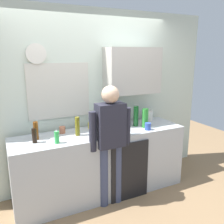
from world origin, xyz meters
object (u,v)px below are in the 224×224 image
at_px(bottle_olive_oil, 77,126).
at_px(coffee_maker, 116,115).
at_px(dish_soap, 57,137).
at_px(cup_blue_mug, 148,126).
at_px(cup_yellow_cup, 90,125).
at_px(bottle_clear_soda, 145,118).
at_px(storage_canister, 148,115).
at_px(bottle_green_wine, 136,116).
at_px(bottle_amber_beer, 36,131).
at_px(person_at_sink, 110,137).
at_px(cup_terracotta_mug, 62,130).
at_px(bottle_dark_sauce, 34,136).

bearing_deg(bottle_olive_oil, coffee_maker, 18.51).
bearing_deg(dish_soap, cup_blue_mug, -2.06).
height_order(cup_yellow_cup, dish_soap, dish_soap).
height_order(bottle_clear_soda, storage_canister, bottle_clear_soda).
height_order(bottle_clear_soda, bottle_green_wine, bottle_green_wine).
xyz_separation_m(bottle_olive_oil, cup_yellow_cup, (0.27, 0.22, -0.08)).
xyz_separation_m(bottle_amber_beer, person_at_sink, (0.85, -0.38, -0.09)).
height_order(bottle_amber_beer, storage_canister, bottle_amber_beer).
xyz_separation_m(bottle_olive_oil, bottle_amber_beer, (-0.51, 0.08, -0.01)).
bearing_deg(cup_yellow_cup, bottle_amber_beer, -169.81).
relative_size(coffee_maker, bottle_clear_soda, 1.18).
bearing_deg(coffee_maker, storage_canister, -3.44).
height_order(cup_yellow_cup, cup_terracotta_mug, cup_terracotta_mug).
height_order(bottle_clear_soda, dish_soap, bottle_clear_soda).
bearing_deg(storage_canister, cup_yellow_cup, 178.66).
distance_m(bottle_dark_sauce, storage_canister, 1.82).
relative_size(dish_soap, person_at_sink, 0.11).
height_order(cup_terracotta_mug, cup_blue_mug, cup_blue_mug).
relative_size(cup_terracotta_mug, dish_soap, 0.51).
distance_m(bottle_green_wine, cup_terracotta_mug, 1.09).
distance_m(bottle_clear_soda, person_at_sink, 0.71).
height_order(bottle_green_wine, bottle_amber_beer, bottle_green_wine).
bearing_deg(cup_yellow_cup, person_at_sink, -82.44).
bearing_deg(cup_terracotta_mug, storage_canister, 0.80).
xyz_separation_m(coffee_maker, cup_yellow_cup, (-0.42, -0.01, -0.10)).
height_order(coffee_maker, bottle_dark_sauce, coffee_maker).
bearing_deg(bottle_dark_sauce, bottle_amber_beer, 71.14).
relative_size(bottle_olive_oil, bottle_amber_beer, 1.09).
relative_size(bottle_green_wine, storage_canister, 1.76).
bearing_deg(cup_terracotta_mug, bottle_green_wine, -7.69).
height_order(bottle_green_wine, cup_blue_mug, bottle_green_wine).
bearing_deg(storage_canister, bottle_green_wine, -153.89).
relative_size(bottle_olive_oil, storage_canister, 1.47).
height_order(dish_soap, person_at_sink, person_at_sink).
relative_size(dish_soap, storage_canister, 1.06).
xyz_separation_m(bottle_green_wine, bottle_amber_beer, (-1.43, 0.05, -0.03)).
xyz_separation_m(bottle_dark_sauce, bottle_amber_beer, (0.04, 0.11, 0.03)).
bearing_deg(coffee_maker, bottle_olive_oil, -161.49).
height_order(cup_terracotta_mug, person_at_sink, person_at_sink).
bearing_deg(cup_blue_mug, storage_canister, 54.92).
xyz_separation_m(bottle_amber_beer, cup_terracotta_mug, (0.36, 0.10, -0.07)).
height_order(bottle_dark_sauce, person_at_sink, person_at_sink).
bearing_deg(coffee_maker, person_at_sink, -123.71).
height_order(bottle_dark_sauce, bottle_amber_beer, bottle_amber_beer).
distance_m(coffee_maker, cup_blue_mug, 0.53).
bearing_deg(bottle_clear_soda, bottle_dark_sauce, 177.95).
relative_size(cup_yellow_cup, person_at_sink, 0.05).
height_order(bottle_clear_soda, bottle_olive_oil, bottle_clear_soda).
distance_m(bottle_dark_sauce, dish_soap, 0.27).
xyz_separation_m(bottle_green_wine, person_at_sink, (-0.58, -0.33, -0.12)).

